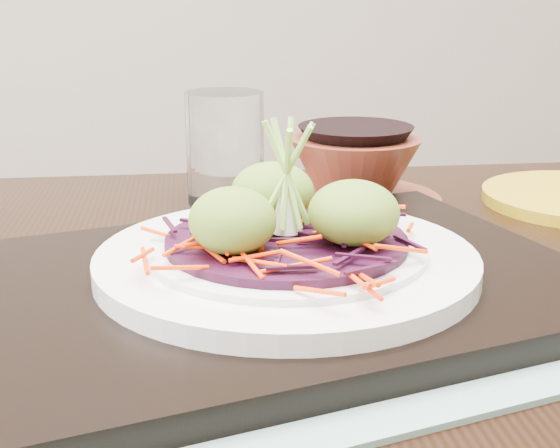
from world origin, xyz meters
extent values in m
cube|color=black|center=(-0.04, -0.09, 0.70)|extent=(1.23, 0.88, 0.04)
cube|color=gray|center=(-0.01, -0.11, 0.72)|extent=(0.53, 0.45, 0.00)
cube|color=black|center=(-0.01, -0.11, 0.73)|extent=(0.46, 0.38, 0.02)
cylinder|color=silver|center=(-0.01, -0.11, 0.75)|extent=(0.27, 0.27, 0.01)
cylinder|color=silver|center=(-0.01, -0.11, 0.76)|extent=(0.20, 0.20, 0.01)
cylinder|color=black|center=(-0.01, -0.11, 0.77)|extent=(0.17, 0.17, 0.01)
ellipsoid|color=olive|center=(-0.05, -0.13, 0.79)|extent=(0.06, 0.06, 0.05)
ellipsoid|color=olive|center=(0.03, -0.13, 0.79)|extent=(0.06, 0.06, 0.05)
ellipsoid|color=olive|center=(-0.01, -0.07, 0.79)|extent=(0.06, 0.06, 0.05)
cylinder|color=white|center=(-0.01, 0.16, 0.78)|extent=(0.10, 0.10, 0.11)
cylinder|color=#602416|center=(0.11, 0.11, 0.73)|extent=(0.20, 0.20, 0.01)
camera|label=1|loc=(-0.13, -0.61, 0.94)|focal=50.00mm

